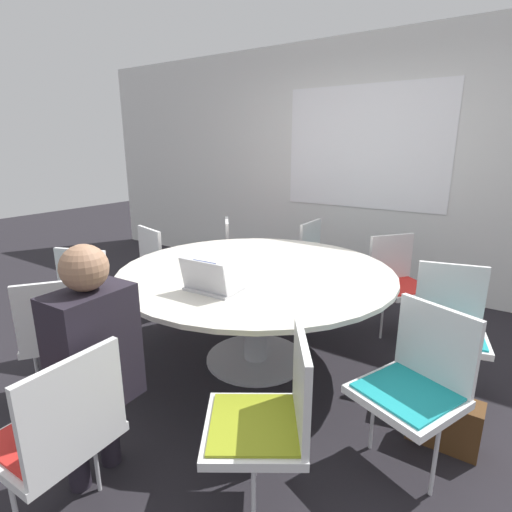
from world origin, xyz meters
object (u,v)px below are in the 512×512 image
(spiral_notebook, at_px, (198,265))
(handbag, at_px, (444,421))
(chair_0, at_px, (59,429))
(chair_2, at_px, (417,379))
(chair_4, at_px, (399,278))
(chair_6, at_px, (240,253))
(chair_7, at_px, (163,262))
(chair_1, at_px, (270,413))
(laptop, at_px, (209,284))
(chair_3, at_px, (449,321))
(chair_5, at_px, (321,257))
(chair_9, at_px, (61,329))
(person_0, at_px, (93,353))
(chair_8, at_px, (95,288))

(spiral_notebook, xyz_separation_m, handbag, (1.74, 0.01, -0.59))
(chair_0, xyz_separation_m, chair_2, (1.10, 1.16, 0.00))
(chair_4, relative_size, spiral_notebook, 3.87)
(handbag, bearing_deg, chair_6, 152.67)
(chair_2, bearing_deg, handbag, -92.95)
(chair_7, bearing_deg, chair_1, -17.40)
(chair_7, bearing_deg, laptop, -16.91)
(chair_0, distance_m, spiral_notebook, 1.53)
(chair_2, distance_m, chair_7, 2.59)
(chair_0, relative_size, chair_1, 1.00)
(chair_3, height_order, chair_5, same)
(chair_9, height_order, person_0, person_0)
(chair_1, height_order, chair_7, same)
(chair_3, distance_m, laptop, 1.54)
(chair_9, xyz_separation_m, laptop, (0.73, 0.55, 0.28))
(person_0, xyz_separation_m, handbag, (1.31, 1.19, -0.56))
(person_0, height_order, spiral_notebook, person_0)
(chair_6, relative_size, spiral_notebook, 3.87)
(chair_1, height_order, handbag, chair_1)
(chair_5, xyz_separation_m, chair_9, (-0.63, -2.38, 0.00))
(laptop, bearing_deg, chair_0, 93.66)
(chair_0, distance_m, chair_6, 2.74)
(chair_9, distance_m, spiral_notebook, 0.99)
(chair_4, height_order, chair_5, same)
(chair_1, bearing_deg, chair_2, -69.91)
(chair_9, bearing_deg, chair_3, -17.17)
(chair_8, distance_m, handbag, 2.58)
(chair_6, bearing_deg, chair_9, -34.37)
(chair_6, distance_m, chair_8, 1.53)
(chair_5, height_order, laptop, laptop)
(person_0, height_order, handbag, person_0)
(chair_4, height_order, spiral_notebook, chair_4)
(chair_3, xyz_separation_m, chair_7, (-2.51, -0.08, 0.00))
(chair_4, bearing_deg, chair_7, -30.90)
(chair_7, bearing_deg, handbag, 5.88)
(chair_6, relative_size, chair_7, 1.00)
(chair_2, height_order, chair_3, same)
(chair_0, relative_size, chair_7, 1.00)
(chair_7, bearing_deg, chair_4, 36.89)
(chair_6, bearing_deg, laptop, -8.27)
(chair_3, xyz_separation_m, chair_8, (-2.43, -0.88, 0.00))
(chair_0, relative_size, chair_6, 1.00)
(handbag, bearing_deg, chair_9, -156.01)
(chair_5, bearing_deg, chair_0, 3.53)
(person_0, bearing_deg, chair_9, 68.00)
(chair_0, xyz_separation_m, chair_6, (-0.98, 2.56, 0.00))
(chair_1, height_order, chair_3, same)
(chair_9, bearing_deg, chair_4, 2.18)
(chair_0, xyz_separation_m, chair_8, (-1.31, 1.07, 0.00))
(chair_3, xyz_separation_m, person_0, (-1.21, -1.72, 0.20))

